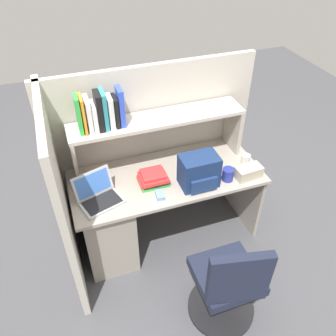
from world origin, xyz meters
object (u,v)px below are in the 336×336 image
at_px(laptop, 98,195).
at_px(backpack, 199,172).
at_px(computer_mouse, 160,195).
at_px(office_chair, 227,287).
at_px(paper_cup, 246,159).
at_px(tissue_box, 248,172).
at_px(snack_canister, 228,174).

height_order(laptop, backpack, backpack).
xyz_separation_m(computer_mouse, office_chair, (0.27, -0.71, -0.35)).
bearing_deg(paper_cup, laptop, -178.46).
bearing_deg(computer_mouse, paper_cup, 16.28).
bearing_deg(laptop, office_chair, -48.52).
xyz_separation_m(laptop, computer_mouse, (0.46, -0.11, -0.03)).
height_order(tissue_box, office_chair, office_chair).
distance_m(paper_cup, snack_canister, 0.28).
height_order(laptop, tissue_box, laptop).
distance_m(backpack, paper_cup, 0.51).
height_order(backpack, tissue_box, backpack).
xyz_separation_m(laptop, paper_cup, (1.29, 0.03, -0.01)).
relative_size(laptop, snack_canister, 3.45).
xyz_separation_m(backpack, office_chair, (-0.07, -0.74, -0.47)).
bearing_deg(office_chair, backpack, -83.36).
relative_size(tissue_box, office_chair, 0.24).
bearing_deg(paper_cup, snack_canister, -150.02).
bearing_deg(snack_canister, backpack, 174.10).
distance_m(backpack, tissue_box, 0.44).
distance_m(paper_cup, tissue_box, 0.18).
relative_size(laptop, office_chair, 0.40).
height_order(laptop, paper_cup, laptop).
distance_m(computer_mouse, office_chair, 0.84).
bearing_deg(office_chair, laptop, -36.44).
xyz_separation_m(tissue_box, office_chair, (-0.50, -0.69, -0.39)).
bearing_deg(office_chair, snack_canister, -101.99).
bearing_deg(backpack, office_chair, -95.44).
relative_size(computer_mouse, snack_canister, 0.96).
bearing_deg(snack_canister, paper_cup, 29.98).
relative_size(laptop, paper_cup, 4.15).
relative_size(tissue_box, snack_canister, 2.02).
xyz_separation_m(backpack, tissue_box, (0.43, -0.05, -0.08)).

